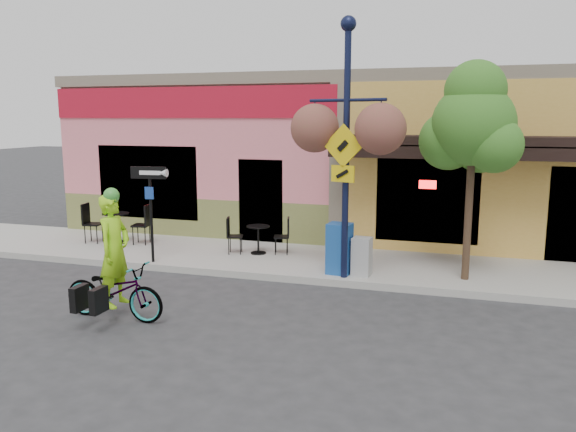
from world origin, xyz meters
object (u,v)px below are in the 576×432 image
object	(u,v)px
newspaper_box_blue	(339,249)
lamp_post	(346,151)
one_way_sign	(151,215)
street_tree	(471,171)
bicycle	(114,291)
newspaper_box_grey	(362,257)
building	(396,154)
cyclist_rider	(115,265)

from	to	relation	value
newspaper_box_blue	lamp_post	bearing A→B (deg)	-52.14
one_way_sign	street_tree	world-z (taller)	street_tree
lamp_post	newspaper_box_blue	size ratio (longest dim) A/B	4.84
one_way_sign	lamp_post	bearing A→B (deg)	-5.45
bicycle	newspaper_box_grey	size ratio (longest dim) A/B	2.33
building	lamp_post	bearing A→B (deg)	-92.23
newspaper_box_grey	lamp_post	bearing A→B (deg)	-138.92
building	newspaper_box_blue	bearing A→B (deg)	-93.63
one_way_sign	newspaper_box_blue	world-z (taller)	one_way_sign
building	newspaper_box_grey	xyz separation A→B (m)	(0.06, -6.53, -1.70)
lamp_post	newspaper_box_grey	distance (m)	2.20
building	street_tree	xyz separation A→B (m)	(2.10, -6.20, 0.08)
building	newspaper_box_blue	size ratio (longest dim) A/B	17.17
bicycle	street_tree	xyz separation A→B (m)	(5.69, 3.65, 1.84)
cyclist_rider	newspaper_box_blue	size ratio (longest dim) A/B	1.77
lamp_post	newspaper_box_grey	world-z (taller)	lamp_post
one_way_sign	street_tree	distance (m)	6.85
building	newspaper_box_grey	size ratio (longest dim) A/B	22.85
cyclist_rider	newspaper_box_grey	bearing A→B (deg)	-45.93
bicycle	lamp_post	distance (m)	5.05
building	newspaper_box_grey	world-z (taller)	building
street_tree	cyclist_rider	bearing A→B (deg)	-147.12
building	street_tree	size ratio (longest dim) A/B	4.18
building	street_tree	distance (m)	6.55
newspaper_box_blue	cyclist_rider	bearing A→B (deg)	-126.81
bicycle	cyclist_rider	xyz separation A→B (m)	(0.05, 0.00, 0.45)
building	newspaper_box_blue	xyz separation A→B (m)	(-0.41, -6.51, -1.57)
lamp_post	one_way_sign	world-z (taller)	lamp_post
bicycle	newspaper_box_grey	bearing A→B (deg)	-46.33
cyclist_rider	lamp_post	bearing A→B (deg)	-45.27
building	one_way_sign	world-z (taller)	building
newspaper_box_blue	newspaper_box_grey	size ratio (longest dim) A/B	1.33
bicycle	lamp_post	size ratio (longest dim) A/B	0.36
lamp_post	bicycle	bearing A→B (deg)	-122.01
cyclist_rider	newspaper_box_grey	world-z (taller)	cyclist_rider
cyclist_rider	lamp_post	xyz separation A→B (m)	(3.27, 3.09, 1.77)
bicycle	street_tree	size ratio (longest dim) A/B	0.43
cyclist_rider	building	bearing A→B (deg)	-18.34
cyclist_rider	one_way_sign	world-z (taller)	one_way_sign
newspaper_box_grey	street_tree	bearing A→B (deg)	15.35
street_tree	one_way_sign	bearing A→B (deg)	-174.93
building	cyclist_rider	size ratio (longest dim) A/B	9.68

